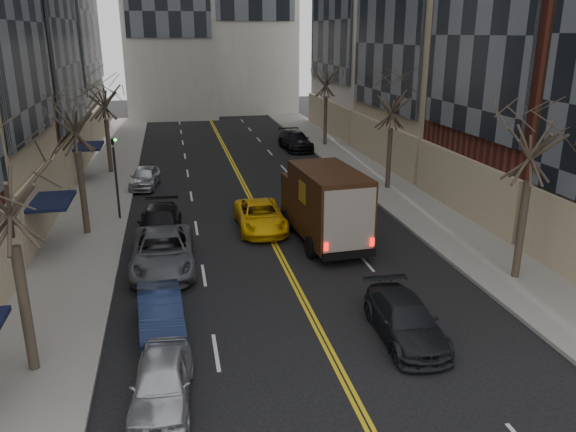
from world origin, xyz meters
The scene contains 21 objects.
sidewalk_left centered at (-9.00, 27.00, 0.07)m, with size 4.00×66.00×0.15m, color slate.
sidewalk_right centered at (9.00, 27.00, 0.07)m, with size 4.00×66.00×0.15m, color slate.
tree_lf_near centered at (-8.80, 8.00, 6.24)m, with size 3.20×3.20×8.41m.
tree_lf_mid centered at (-8.80, 20.00, 6.60)m, with size 3.20×3.20×8.91m.
tree_lf_far centered at (-8.80, 33.00, 6.02)m, with size 3.20×3.20×8.12m.
tree_rt_near centered at (8.80, 11.00, 6.45)m, with size 3.20×3.20×8.71m.
tree_rt_mid centered at (8.80, 25.00, 6.17)m, with size 3.20×3.20×8.32m.
tree_rt_far centered at (8.80, 40.00, 6.74)m, with size 3.20×3.20×9.11m.
traffic_signal centered at (-7.39, 22.00, 2.82)m, with size 0.29×0.26×4.70m.
ups_truck centered at (2.38, 16.78, 1.83)m, with size 3.08×6.79×3.63m.
observer_sedan centered at (2.62, 7.64, 0.65)m, with size 2.01×4.56×1.30m.
taxi centered at (-0.30, 19.18, 0.69)m, with size 2.29×4.97×1.38m, color #EDB409.
pedestrian centered at (2.30, 17.68, 0.91)m, with size 0.66×0.44×1.82m, color black.
parked_lf_a centered at (-5.10, 5.77, 0.66)m, with size 1.55×3.85×1.31m, color #B7B9BF.
parked_lf_b centered at (-5.16, 9.71, 0.67)m, with size 1.42×4.07×1.34m, color #121C3A.
parked_lf_c centered at (-5.10, 15.00, 0.78)m, with size 2.59×5.62×1.56m, color #4F5157.
parked_lf_d centered at (-5.28, 19.04, 0.71)m, with size 2.00×4.91×1.42m, color black.
parked_lf_e centered at (-6.30, 28.70, 0.68)m, with size 1.60×3.99×1.36m, color #A7AAAF.
parked_rt_a centered at (5.10, 22.37, 0.76)m, with size 1.61×4.61×1.52m, color #484B50.
parked_rt_b centered at (5.44, 26.91, 0.81)m, with size 2.67×5.80×1.61m, color #9C9EA3.
parked_rt_c centered at (5.86, 38.84, 0.77)m, with size 2.15×5.29×1.53m, color black.
Camera 1 is at (-4.42, -7.47, 9.51)m, focal length 35.00 mm.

